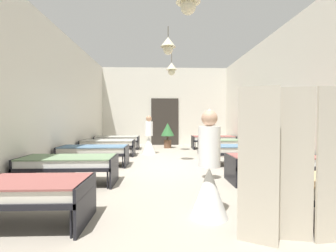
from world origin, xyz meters
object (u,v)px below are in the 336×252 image
(bed_right_row_2, at_px, (242,150))
(nurse_near_aisle, at_px, (209,179))
(bed_left_row_4, at_px, (117,139))
(bed_left_row_1, at_px, (69,163))
(bed_right_row_3, at_px, (225,143))
(privacy_screen, at_px, (295,165))
(bed_right_row_4, at_px, (213,139))
(potted_plant, at_px, (168,132))
(nurse_mid_aisle, at_px, (149,140))
(bed_left_row_3, at_px, (108,144))
(bed_left_row_0, at_px, (12,191))
(bed_right_row_1, at_px, (274,162))
(bed_left_row_2, at_px, (94,151))

(bed_right_row_2, bearing_deg, nurse_near_aisle, -115.64)
(bed_left_row_4, bearing_deg, bed_left_row_1, -90.00)
(bed_left_row_1, height_order, bed_right_row_3, same)
(privacy_screen, bearing_deg, bed_left_row_4, 123.16)
(bed_left_row_1, distance_m, bed_right_row_2, 4.70)
(bed_right_row_3, relative_size, privacy_screen, 1.12)
(bed_right_row_4, distance_m, privacy_screen, 8.20)
(potted_plant, bearing_deg, nurse_mid_aisle, -112.48)
(bed_left_row_3, distance_m, potted_plant, 3.19)
(bed_left_row_0, bearing_deg, potted_plant, 74.19)
(bed_right_row_3, bearing_deg, bed_left_row_3, 180.00)
(bed_left_row_1, relative_size, bed_right_row_3, 1.00)
(potted_plant, bearing_deg, bed_left_row_3, -135.10)
(bed_right_row_3, distance_m, nurse_mid_aisle, 2.85)
(bed_right_row_2, bearing_deg, potted_plant, 116.33)
(bed_left_row_0, bearing_deg, bed_right_row_1, 23.86)
(potted_plant, height_order, privacy_screen, privacy_screen)
(bed_left_row_0, xyz_separation_m, bed_left_row_4, (0.00, 7.60, 0.00))
(bed_right_row_4, height_order, nurse_near_aisle, nurse_near_aisle)
(bed_left_row_2, relative_size, bed_right_row_3, 1.00)
(bed_left_row_1, bearing_deg, potted_plant, 69.59)
(bed_left_row_0, height_order, bed_right_row_4, same)
(bed_right_row_2, relative_size, bed_right_row_4, 1.00)
(bed_right_row_1, bearing_deg, nurse_near_aisle, -135.12)
(bed_right_row_3, relative_size, bed_left_row_4, 1.00)
(privacy_screen, bearing_deg, bed_left_row_1, 154.78)
(bed_left_row_3, distance_m, bed_left_row_4, 1.90)
(nurse_near_aisle, bearing_deg, bed_right_row_1, -93.01)
(bed_right_row_2, distance_m, privacy_screen, 4.45)
(bed_left_row_1, xyz_separation_m, privacy_screen, (3.35, -2.43, 0.41))
(bed_right_row_4, xyz_separation_m, nurse_mid_aisle, (-2.83, -1.55, 0.09))
(bed_right_row_1, bearing_deg, bed_left_row_1, 180.00)
(bed_left_row_4, relative_size, nurse_near_aisle, 1.28)
(bed_right_row_1, bearing_deg, nurse_mid_aisle, 124.28)
(bed_left_row_0, bearing_deg, nurse_near_aisle, 3.61)
(potted_plant, bearing_deg, bed_left_row_2, -118.50)
(bed_right_row_4, distance_m, nurse_near_aisle, 7.64)
(bed_right_row_1, bearing_deg, privacy_screen, -111.33)
(bed_right_row_3, height_order, potted_plant, potted_plant)
(bed_right_row_2, distance_m, potted_plant, 4.63)
(bed_left_row_1, relative_size, bed_left_row_3, 1.00)
(bed_right_row_4, relative_size, nurse_mid_aisle, 1.28)
(bed_left_row_1, xyz_separation_m, bed_right_row_4, (4.30, 5.70, 0.00))
(bed_left_row_4, distance_m, bed_right_row_4, 4.30)
(privacy_screen, bearing_deg, bed_left_row_2, 138.48)
(bed_left_row_1, bearing_deg, bed_left_row_3, 90.00)
(bed_left_row_3, relative_size, bed_left_row_4, 1.00)
(bed_left_row_0, distance_m, bed_left_row_1, 1.90)
(bed_left_row_1, bearing_deg, bed_right_row_2, 23.86)
(bed_left_row_0, distance_m, bed_right_row_4, 8.73)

